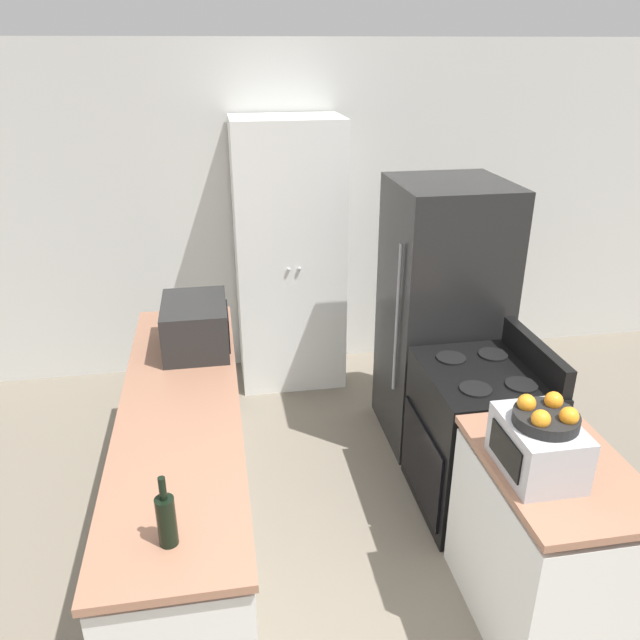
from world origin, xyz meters
name	(u,v)px	position (x,y,z in m)	size (l,w,h in m)	color
wall_back	(287,214)	(0.00, 3.44, 1.30)	(7.00, 0.06, 2.60)	silver
counter_left	(187,477)	(-0.82, 1.32, 0.43)	(0.60, 2.45, 0.90)	silver
counter_right	(543,546)	(0.82, 0.54, 0.43)	(0.60, 0.88, 0.90)	silver
pantry_cabinet	(289,257)	(-0.03, 3.12, 1.04)	(0.81, 0.58, 2.08)	white
stove	(477,438)	(0.84, 1.37, 0.46)	(0.66, 0.74, 1.06)	black
refrigerator	(441,316)	(0.87, 2.15, 0.89)	(0.73, 0.74, 1.79)	black
microwave	(196,326)	(-0.73, 1.94, 1.04)	(0.38, 0.51, 0.29)	black
wine_bottle	(166,519)	(-0.82, 0.35, 1.01)	(0.07, 0.07, 0.29)	black
toaster_oven	(538,447)	(0.69, 0.51, 1.02)	(0.29, 0.38, 0.24)	#B2B2B7
fruit_bowl	(546,416)	(0.69, 0.50, 1.18)	(0.27, 0.27, 0.11)	black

